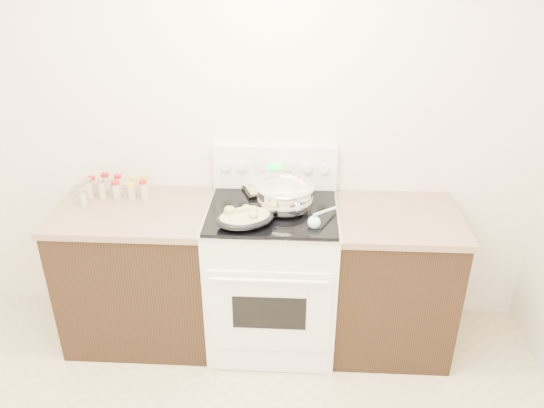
{
  "coord_description": "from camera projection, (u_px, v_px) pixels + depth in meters",
  "views": [
    {
      "loc": [
        0.5,
        -1.3,
        2.37
      ],
      "look_at": [
        0.35,
        1.37,
        1.0
      ],
      "focal_mm": 35.0,
      "sensor_mm": 36.0,
      "label": 1
    }
  ],
  "objects": [
    {
      "name": "mixing_bowl",
      "position": [
        285.0,
        197.0,
        3.04
      ],
      "size": [
        0.43,
        0.43,
        0.2
      ],
      "color": "silver",
      "rests_on": "kitchen_range"
    },
    {
      "name": "blue_ladle",
      "position": [
        316.0,
        221.0,
        2.89
      ],
      "size": [
        0.17,
        0.23,
        0.09
      ],
      "color": "#9EE1EC",
      "rests_on": "kitchen_range"
    },
    {
      "name": "spice_jars",
      "position": [
        115.0,
        188.0,
        3.25
      ],
      "size": [
        0.4,
        0.24,
        0.13
      ],
      "color": "#BFB28C",
      "rests_on": "counter_left"
    },
    {
      "name": "counter_left",
      "position": [
        142.0,
        272.0,
        3.35
      ],
      "size": [
        0.93,
        0.67,
        0.92
      ],
      "color": "black",
      "rests_on": "ground"
    },
    {
      "name": "wooden_spoon",
      "position": [
        264.0,
        210.0,
        3.04
      ],
      "size": [
        0.09,
        0.25,
        0.04
      ],
      "color": "#A46E4B",
      "rests_on": "kitchen_range"
    },
    {
      "name": "kitchen_range",
      "position": [
        272.0,
        273.0,
        3.29
      ],
      "size": [
        0.78,
        0.73,
        1.22
      ],
      "color": "white",
      "rests_on": "ground"
    },
    {
      "name": "counter_right",
      "position": [
        390.0,
        280.0,
        3.27
      ],
      "size": [
        0.73,
        0.67,
        0.92
      ],
      "color": "black",
      "rests_on": "ground"
    },
    {
      "name": "baking_sheet",
      "position": [
        271.0,
        186.0,
        3.32
      ],
      "size": [
        0.42,
        0.36,
        0.06
      ],
      "color": "black",
      "rests_on": "kitchen_range"
    },
    {
      "name": "roasting_pan",
      "position": [
        244.0,
        217.0,
        2.88
      ],
      "size": [
        0.39,
        0.33,
        0.12
      ],
      "color": "black",
      "rests_on": "kitchen_range"
    },
    {
      "name": "room_shell",
      "position": [
        121.0,
        200.0,
        1.49
      ],
      "size": [
        4.1,
        3.6,
        2.75
      ],
      "color": "white",
      "rests_on": "ground"
    }
  ]
}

